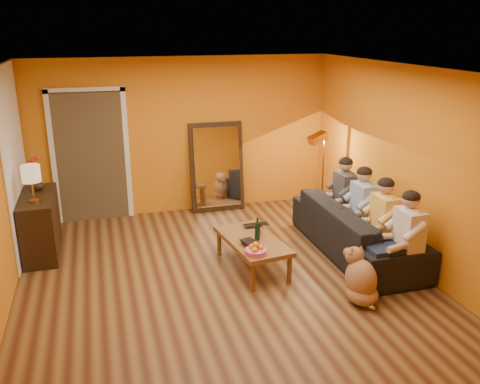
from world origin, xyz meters
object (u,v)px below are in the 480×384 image
object	(u,v)px
person_mid_right	(363,209)
person_far_right	(345,197)
sofa	(357,229)
floor_lamp	(323,178)
sideboard	(41,225)
table_lamp	(32,184)
person_far_left	(408,239)
mirror_frame	(217,167)
coffee_table	(252,253)
wine_bottle	(257,229)
tumbler	(258,231)
dog	(361,275)
vase	(38,185)
person_mid_left	(384,223)
laptop	(257,227)

from	to	relation	value
person_mid_right	person_far_right	xyz separation A→B (m)	(0.00, 0.55, 0.00)
sofa	floor_lamp	bearing A→B (deg)	-3.39
sideboard	sofa	size ratio (longest dim) A/B	0.49
table_lamp	person_far_right	xyz separation A→B (m)	(4.37, -0.27, -0.49)
floor_lamp	person_far_left	bearing A→B (deg)	-95.67
mirror_frame	person_mid_right	xyz separation A→B (m)	(1.58, -2.20, -0.15)
mirror_frame	coffee_table	bearing A→B (deg)	-92.35
coffee_table	wine_bottle	world-z (taller)	wine_bottle
mirror_frame	tumbler	distance (m)	2.26
coffee_table	wine_bottle	xyz separation A→B (m)	(0.05, -0.05, 0.37)
dog	vase	xyz separation A→B (m)	(-3.65, 2.68, 0.61)
person_mid_left	wine_bottle	world-z (taller)	person_mid_left
person_mid_left	person_far_left	bearing A→B (deg)	-90.00
person_mid_left	laptop	bearing A→B (deg)	153.70
sideboard	person_mid_left	xyz separation A→B (m)	(4.37, -1.67, 0.18)
sofa	wine_bottle	world-z (taller)	wine_bottle
person_mid_left	person_far_right	world-z (taller)	same
table_lamp	laptop	distance (m)	3.02
dog	person_far_right	distance (m)	2.02
table_lamp	person_far_left	distance (m)	4.80
sofa	dog	size ratio (longest dim) A/B	3.68
dog	table_lamp	bearing A→B (deg)	155.04
floor_lamp	tumbler	world-z (taller)	floor_lamp
mirror_frame	laptop	bearing A→B (deg)	-87.62
sideboard	person_far_left	xyz separation A→B (m)	(4.37, -2.22, 0.18)
table_lamp	vase	world-z (taller)	table_lamp
mirror_frame	person_far_left	world-z (taller)	mirror_frame
table_lamp	coffee_table	xyz separation A→B (m)	(2.69, -0.98, -0.90)
sofa	coffee_table	distance (m)	1.55
coffee_table	floor_lamp	bearing A→B (deg)	32.53
wine_bottle	vase	distance (m)	3.18
sideboard	person_mid_left	world-z (taller)	person_mid_left
person_far_right	wine_bottle	size ratio (longest dim) A/B	3.94
table_lamp	person_far_left	size ratio (longest dim) A/B	0.42
wine_bottle	person_far_left	bearing A→B (deg)	-28.68
sofa	person_mid_right	size ratio (longest dim) A/B	1.99
table_lamp	wine_bottle	xyz separation A→B (m)	(2.74, -1.03, -0.53)
person_mid_left	wine_bottle	xyz separation A→B (m)	(-1.63, 0.34, -0.03)
table_lamp	sofa	distance (m)	4.40
wine_bottle	vase	xyz separation A→B (m)	(-2.74, 1.58, 0.36)
sideboard	table_lamp	bearing A→B (deg)	-90.00
coffee_table	person_far_left	bearing A→B (deg)	-37.17
sideboard	person_far_left	bearing A→B (deg)	-26.89
person_far_right	tumbler	distance (m)	1.67
dog	sideboard	bearing A→B (deg)	151.64
person_mid_left	person_mid_right	bearing A→B (deg)	90.00
table_lamp	sideboard	bearing A→B (deg)	90.00
person_mid_left	person_far_right	size ratio (longest dim) A/B	1.00
person_mid_right	laptop	xyz separation A→B (m)	(-1.50, 0.19, -0.18)
mirror_frame	coffee_table	world-z (taller)	mirror_frame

